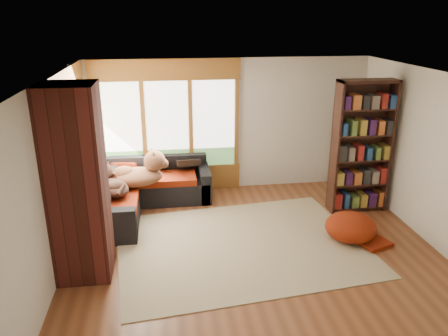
{
  "coord_description": "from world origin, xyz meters",
  "views": [
    {
      "loc": [
        -1.24,
        -5.78,
        3.39
      ],
      "look_at": [
        -0.3,
        1.01,
        0.95
      ],
      "focal_mm": 35.0,
      "sensor_mm": 36.0,
      "label": 1
    }
  ],
  "objects_px": {
    "dog_brindle": "(110,181)",
    "brick_chimney": "(77,185)",
    "bookshelf": "(362,147)",
    "pouf": "(351,226)",
    "area_rug": "(241,245)",
    "sectional_sofa": "(129,193)",
    "dog_tan": "(140,170)"
  },
  "relations": [
    {
      "from": "dog_brindle",
      "to": "brick_chimney",
      "type": "bearing_deg",
      "value": 140.19
    },
    {
      "from": "brick_chimney",
      "to": "bookshelf",
      "type": "xyz_separation_m",
      "value": [
        4.54,
        1.46,
        -0.12
      ]
    },
    {
      "from": "bookshelf",
      "to": "pouf",
      "type": "bearing_deg",
      "value": -117.58
    },
    {
      "from": "brick_chimney",
      "to": "area_rug",
      "type": "distance_m",
      "value": 2.62
    },
    {
      "from": "sectional_sofa",
      "to": "bookshelf",
      "type": "distance_m",
      "value": 4.23
    },
    {
      "from": "pouf",
      "to": "dog_tan",
      "type": "xyz_separation_m",
      "value": [
        -3.28,
        1.47,
        0.58
      ]
    },
    {
      "from": "brick_chimney",
      "to": "sectional_sofa",
      "type": "relative_size",
      "value": 1.18
    },
    {
      "from": "area_rug",
      "to": "bookshelf",
      "type": "bearing_deg",
      "value": 24.02
    },
    {
      "from": "sectional_sofa",
      "to": "dog_brindle",
      "type": "xyz_separation_m",
      "value": [
        -0.25,
        -0.51,
        0.45
      ]
    },
    {
      "from": "sectional_sofa",
      "to": "pouf",
      "type": "xyz_separation_m",
      "value": [
        3.53,
        -1.66,
        -0.07
      ]
    },
    {
      "from": "brick_chimney",
      "to": "dog_tan",
      "type": "distance_m",
      "value": 2.04
    },
    {
      "from": "area_rug",
      "to": "pouf",
      "type": "relative_size",
      "value": 4.66
    },
    {
      "from": "brick_chimney",
      "to": "dog_tan",
      "type": "relative_size",
      "value": 2.49
    },
    {
      "from": "area_rug",
      "to": "dog_tan",
      "type": "relative_size",
      "value": 3.55
    },
    {
      "from": "bookshelf",
      "to": "brick_chimney",
      "type": "bearing_deg",
      "value": -162.13
    },
    {
      "from": "dog_tan",
      "to": "dog_brindle",
      "type": "bearing_deg",
      "value": -154.58
    },
    {
      "from": "brick_chimney",
      "to": "sectional_sofa",
      "type": "distance_m",
      "value": 2.32
    },
    {
      "from": "pouf",
      "to": "dog_tan",
      "type": "height_order",
      "value": "dog_tan"
    },
    {
      "from": "bookshelf",
      "to": "pouf",
      "type": "relative_size",
      "value": 2.95
    },
    {
      "from": "pouf",
      "to": "dog_brindle",
      "type": "bearing_deg",
      "value": 163.08
    },
    {
      "from": "bookshelf",
      "to": "area_rug",
      "type": "bearing_deg",
      "value": -155.98
    },
    {
      "from": "bookshelf",
      "to": "dog_brindle",
      "type": "relative_size",
      "value": 2.66
    },
    {
      "from": "dog_tan",
      "to": "sectional_sofa",
      "type": "bearing_deg",
      "value": 134.49
    },
    {
      "from": "brick_chimney",
      "to": "dog_brindle",
      "type": "xyz_separation_m",
      "value": [
        0.2,
        1.53,
        -0.55
      ]
    },
    {
      "from": "dog_brindle",
      "to": "area_rug",
      "type": "bearing_deg",
      "value": -150.72
    },
    {
      "from": "sectional_sofa",
      "to": "pouf",
      "type": "relative_size",
      "value": 2.76
    },
    {
      "from": "sectional_sofa",
      "to": "dog_tan",
      "type": "height_order",
      "value": "dog_tan"
    },
    {
      "from": "sectional_sofa",
      "to": "brick_chimney",
      "type": "bearing_deg",
      "value": -106.15
    },
    {
      "from": "bookshelf",
      "to": "dog_brindle",
      "type": "xyz_separation_m",
      "value": [
        -4.34,
        0.07,
        -0.42
      ]
    },
    {
      "from": "brick_chimney",
      "to": "area_rug",
      "type": "height_order",
      "value": "brick_chimney"
    },
    {
      "from": "brick_chimney",
      "to": "dog_tan",
      "type": "xyz_separation_m",
      "value": [
        0.69,
        1.86,
        -0.49
      ]
    },
    {
      "from": "bookshelf",
      "to": "dog_brindle",
      "type": "distance_m",
      "value": 4.36
    }
  ]
}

